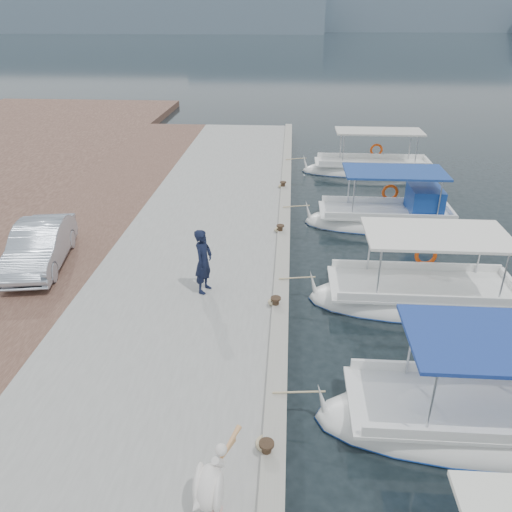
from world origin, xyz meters
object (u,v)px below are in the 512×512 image
at_px(fishing_caique_d, 388,220).
at_px(parked_car, 40,246).
at_px(fishing_caique_c, 420,299).
at_px(pelican, 211,484).
at_px(fishing_caique_b, 492,423).
at_px(fisherman, 203,261).
at_px(fishing_caique_e, 372,171).

distance_m(fishing_caique_d, parked_car, 12.82).
relative_size(fishing_caique_c, fishing_caique_d, 1.03).
bearing_deg(pelican, fishing_caique_d, 69.26).
height_order(fishing_caique_c, pelican, fishing_caique_c).
bearing_deg(fishing_caique_c, pelican, -124.04).
bearing_deg(pelican, parked_car, 129.00).
relative_size(fishing_caique_b, fisherman, 3.87).
distance_m(pelican, parked_car, 10.46).
height_order(fishing_caique_b, pelican, fishing_caique_b).
bearing_deg(pelican, fishing_caique_c, 55.96).
height_order(fishing_caique_c, fishing_caique_d, same).
bearing_deg(fishing_caique_d, parked_car, -155.71).
xyz_separation_m(fishing_caique_e, fisherman, (-6.64, -13.53, 1.32)).
bearing_deg(pelican, fishing_caique_e, 75.16).
bearing_deg(parked_car, fishing_caique_d, 14.21).
relative_size(fishing_caique_b, fishing_caique_d, 1.15).
bearing_deg(fishing_caique_c, fishing_caique_e, 88.40).
xyz_separation_m(fishing_caique_b, fishing_caique_e, (-0.02, 17.82, 0.00)).
relative_size(fishing_caique_b, parked_car, 1.81).
xyz_separation_m(pelican, fisherman, (-1.23, 6.89, 0.39)).
height_order(fishing_caique_d, pelican, fishing_caique_d).
distance_m(fisherman, parked_car, 5.51).
height_order(pelican, fisherman, fisherman).
bearing_deg(fishing_caique_c, fishing_caique_d, 89.79).
bearing_deg(fishing_caique_b, fishing_caique_d, 91.90).
relative_size(fishing_caique_c, parked_car, 1.62).
bearing_deg(pelican, fishing_caique_b, 25.60).
bearing_deg(fisherman, fishing_caique_e, -9.46).
relative_size(fishing_caique_c, fishing_caique_e, 0.90).
xyz_separation_m(fisherman, parked_car, (-5.36, 1.24, -0.28)).
xyz_separation_m(fishing_caique_d, fisherman, (-6.29, -6.49, 1.25)).
bearing_deg(parked_car, fishing_caique_b, -34.80).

